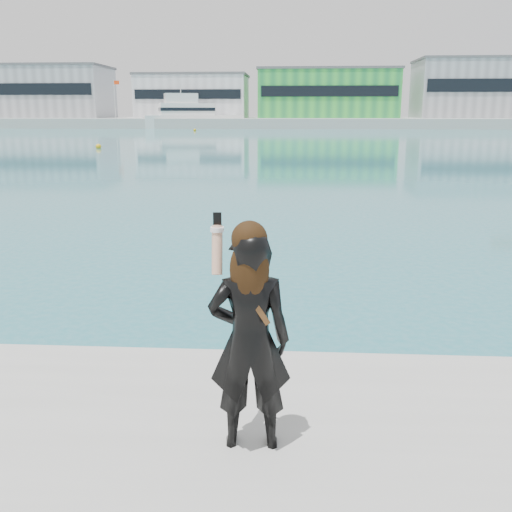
{
  "coord_description": "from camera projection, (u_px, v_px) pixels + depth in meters",
  "views": [
    {
      "loc": [
        0.46,
        -4.31,
        3.12
      ],
      "look_at": [
        0.19,
        0.04,
        2.02
      ],
      "focal_mm": 40.0,
      "sensor_mm": 36.0,
      "label": 1
    }
  ],
  "objects": [
    {
      "name": "warehouse_grey_right",
      "position": [
        474.0,
        88.0,
        124.38
      ],
      "size": [
        25.5,
        15.35,
        12.5
      ],
      "color": "gray",
      "rests_on": "far_quay"
    },
    {
      "name": "warehouse_green",
      "position": [
        327.0,
        94.0,
        126.57
      ],
      "size": [
        30.6,
        16.36,
        10.5
      ],
      "color": "#238F41",
      "rests_on": "far_quay"
    },
    {
      "name": "warehouse_white",
      "position": [
        193.0,
        96.0,
        128.51
      ],
      "size": [
        24.48,
        15.35,
        9.5
      ],
      "color": "silver",
      "rests_on": "far_quay"
    },
    {
      "name": "ground",
      "position": [
        234.0,
        481.0,
        4.97
      ],
      "size": [
        500.0,
        500.0,
        0.0
      ],
      "primitive_type": "plane",
      "color": "#1B727F",
      "rests_on": "ground"
    },
    {
      "name": "far_quay",
      "position": [
        291.0,
        122.0,
        130.54
      ],
      "size": [
        320.0,
        40.0,
        2.0
      ],
      "primitive_type": "cube",
      "color": "#9E9E99",
      "rests_on": "ground"
    },
    {
      "name": "warehouse_grey_left",
      "position": [
        50.0,
        92.0,
        130.27
      ],
      "size": [
        26.52,
        16.36,
        11.5
      ],
      "color": "gray",
      "rests_on": "far_quay"
    },
    {
      "name": "buoy_far",
      "position": [
        195.0,
        131.0,
        100.42
      ],
      "size": [
        0.5,
        0.5,
        0.5
      ],
      "primitive_type": "sphere",
      "color": "#DBA20B",
      "rests_on": "ground"
    },
    {
      "name": "buoy_extra",
      "position": [
        99.0,
        148.0,
        51.41
      ],
      "size": [
        0.5,
        0.5,
        0.5
      ],
      "primitive_type": "sphere",
      "color": "#DBA20B",
      "rests_on": "ground"
    },
    {
      "name": "motor_yacht",
      "position": [
        189.0,
        116.0,
        116.84
      ],
      "size": [
        20.21,
        11.34,
        9.1
      ],
      "rotation": [
        0.0,
        0.0,
        0.32
      ],
      "color": "white",
      "rests_on": "ground"
    },
    {
      "name": "woman",
      "position": [
        249.0,
        335.0,
        3.92
      ],
      "size": [
        0.6,
        0.42,
        1.66
      ],
      "rotation": [
        0.0,
        0.0,
        3.21
      ],
      "color": "black",
      "rests_on": "near_quay"
    },
    {
      "name": "flagpole_right",
      "position": [
        397.0,
        96.0,
        119.13
      ],
      "size": [
        1.28,
        0.16,
        8.0
      ],
      "color": "silver",
      "rests_on": "far_quay"
    },
    {
      "name": "flagpole_left",
      "position": [
        115.0,
        96.0,
        122.77
      ],
      "size": [
        1.28,
        0.16,
        8.0
      ],
      "color": "silver",
      "rests_on": "far_quay"
    }
  ]
}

